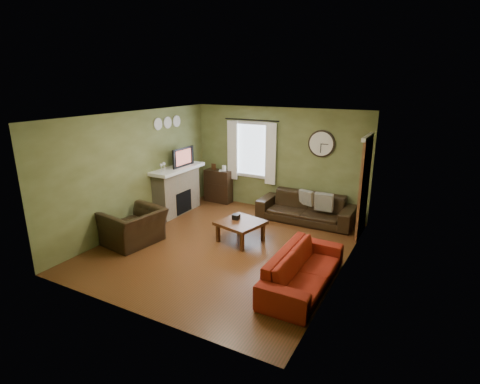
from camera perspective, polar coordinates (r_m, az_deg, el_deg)
The scene contains 31 objects.
floor at distance 7.68m, azimuth -2.09°, elevation -8.18°, with size 4.60×5.20×0.00m, color #542D14.
ceiling at distance 6.99m, azimuth -2.32°, elevation 11.51°, with size 4.60×5.20×0.00m, color white.
wall_left at distance 8.60m, azimuth -15.56°, elevation 3.11°, with size 0.00×5.20×2.60m, color olive.
wall_right at distance 6.42m, azimuth 15.78°, elevation -1.46°, with size 0.00×5.20×2.60m, color olive.
wall_back at distance 9.50m, azimuth 5.80°, elevation 4.90°, with size 4.60×0.00×2.60m, color olive.
wall_front at distance 5.28m, azimuth -16.73°, elevation -5.53°, with size 4.60×0.00×2.60m, color olive.
fireplace at distance 9.50m, azimuth -9.58°, elevation 0.08°, with size 0.40×1.40×1.10m, color tan.
firebox at distance 9.46m, azimuth -8.59°, elevation -1.53°, with size 0.04×0.60×0.55m, color black.
mantel at distance 9.33m, azimuth -9.61°, elevation 3.53°, with size 0.58×1.60×0.08m, color white.
tv at distance 9.39m, azimuth -9.01°, elevation 4.98°, with size 0.60×0.08×0.35m, color black.
tv_screen at distance 9.33m, azimuth -8.64°, elevation 5.27°, with size 0.02×0.62×0.36m, color #994C3F.
medallion_left at distance 9.01m, azimuth -12.41°, elevation 10.08°, with size 0.28×0.28×0.03m, color white.
medallion_mid at distance 9.27m, azimuth -10.99°, elevation 10.35°, with size 0.28×0.28×0.03m, color white.
medallion_right at distance 9.55m, azimuth -9.65°, elevation 10.59°, with size 0.28×0.28×0.03m, color white.
window_pane at distance 9.73m, azimuth 1.96°, elevation 6.46°, with size 1.00×0.02×1.30m, color silver, non-canonical shape.
curtain_rod at distance 9.53m, azimuth 1.74°, elevation 10.93°, with size 0.03×0.03×1.50m, color black.
curtain_left at distance 9.90m, azimuth -1.17°, elevation 6.36°, with size 0.28×0.04×1.55m, color white.
curtain_right at distance 9.42m, azimuth 4.70°, elevation 5.76°, with size 0.28×0.04×1.55m, color white.
wall_clock at distance 9.00m, azimuth 12.29°, elevation 7.19°, with size 0.64×0.06×0.64m, color white, non-canonical shape.
door at distance 8.24m, azimuth 18.37°, elevation 0.49°, with size 0.05×0.90×2.10m, color brown.
bookshelf at distance 10.25m, azimuth -3.31°, elevation 0.92°, with size 0.75×0.32×0.89m, color black, non-canonical shape.
book at distance 10.05m, azimuth -3.23°, elevation 3.65°, with size 0.17×0.23×0.02m, color #482712.
sofa_brown at distance 8.98m, azimuth 9.98°, elevation -2.40°, with size 2.25×0.88×0.66m, color black.
pillow_left at distance 9.02m, azimuth 10.07°, elevation -0.85°, with size 0.36×0.11×0.36m, color gray.
pillow_right at distance 8.77m, azimuth 12.65°, elevation -1.50°, with size 0.42×0.12×0.42m, color gray.
sofa_red at distance 6.25m, azimuth 9.62°, elevation -11.54°, with size 2.06×0.81×0.60m, color maroon.
armchair at distance 7.95m, azimuth -15.84°, elevation -5.13°, with size 1.11×0.97×0.72m, color black.
coffee_table at distance 7.80m, azimuth 0.09°, elevation -6.01°, with size 0.83×0.83×0.44m, color #482712, non-canonical shape.
tissue_box at distance 7.84m, azimuth -0.60°, elevation -4.46°, with size 0.14×0.14×0.11m, color black.
wine_glass_a at distance 8.84m, azimuth -11.90°, elevation 3.60°, with size 0.07×0.07×0.20m, color white, non-canonical shape.
wine_glass_b at distance 8.91m, azimuth -11.48°, elevation 3.78°, with size 0.08×0.08×0.21m, color white, non-canonical shape.
Camera 1 is at (3.55, -5.99, 3.24)m, focal length 28.00 mm.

